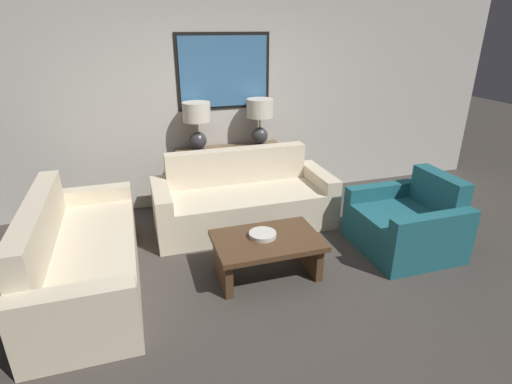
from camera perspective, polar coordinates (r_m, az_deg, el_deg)
The scene contains 10 objects.
ground_plane at distance 3.67m, azimuth 4.91°, elevation -14.88°, with size 20.00×20.00×0.00m, color #3D3833.
back_wall at distance 5.28m, azimuth -4.63°, elevation 12.83°, with size 7.90×0.12×2.65m.
console_table at distance 5.27m, azimuth -3.65°, elevation 2.24°, with size 1.36×0.38×0.78m.
table_lamp_left at distance 4.98m, azimuth -8.43°, elevation 10.06°, with size 0.34×0.34×0.60m.
table_lamp_right at distance 5.16m, azimuth 0.53°, elevation 10.75°, with size 0.34×0.34×0.60m.
couch_by_back_wall at distance 4.75m, azimuth -1.80°, elevation -1.37°, with size 2.08×0.85×0.87m.
couch_by_side at distance 3.97m, azimuth -23.64°, elevation -8.63°, with size 0.85×2.08×0.87m.
coffee_table at distance 3.80m, azimuth 1.59°, elevation -8.11°, with size 0.99×0.66×0.40m.
decorative_bowl at distance 3.75m, azimuth 0.94°, elevation -6.10°, with size 0.26×0.26×0.04m.
armchair_near_back_wall at distance 4.54m, azimuth 20.78°, elevation -4.35°, with size 0.93×0.96×0.81m.
Camera 1 is at (-1.16, -2.67, 2.23)m, focal length 28.00 mm.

